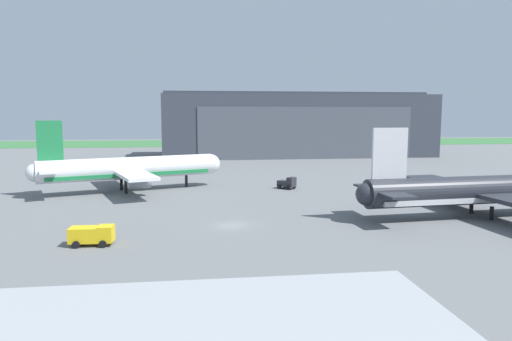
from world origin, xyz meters
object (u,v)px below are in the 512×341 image
object	(u,v)px
maintenance_hangar	(297,125)
airliner_near_left	(492,191)
fuel_bowser	(92,235)
pushback_tractor	(287,183)
airliner_far_right	(131,169)

from	to	relation	value
maintenance_hangar	airliner_near_left	size ratio (longest dim) A/B	2.22
maintenance_hangar	fuel_bowser	distance (m)	119.64
pushback_tractor	fuel_bowser	bearing A→B (deg)	-129.15
airliner_near_left	fuel_bowser	bearing A→B (deg)	-171.33
airliner_far_right	pushback_tractor	world-z (taller)	airliner_far_right
maintenance_hangar	airliner_near_left	bearing A→B (deg)	-86.48
airliner_near_left	airliner_far_right	xyz separation A→B (m)	(-54.40, 28.94, 0.61)
fuel_bowser	pushback_tractor	distance (m)	46.56
pushback_tractor	airliner_far_right	bearing A→B (deg)	178.05
fuel_bowser	airliner_far_right	bearing A→B (deg)	91.09
maintenance_hangar	airliner_far_right	world-z (taller)	maintenance_hangar
pushback_tractor	airliner_near_left	bearing A→B (deg)	-48.98
fuel_bowser	pushback_tractor	world-z (taller)	pushback_tractor
airliner_near_left	pushback_tractor	bearing A→B (deg)	131.02
airliner_far_right	fuel_bowser	bearing A→B (deg)	-88.91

